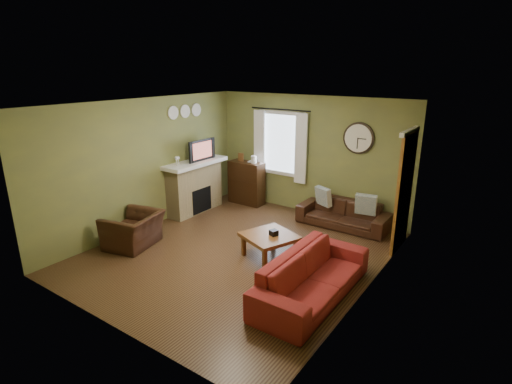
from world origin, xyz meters
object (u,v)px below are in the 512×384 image
Objects in this scene: sofa_brown at (343,214)px; coffee_table at (269,246)px; bookshelf at (247,183)px; armchair at (134,230)px; sofa_red at (313,276)px.

sofa_brown reaches higher than coffee_table.
bookshelf is 3.15m from armchair.
armchair is at bearing 95.57° from sofa_red.
bookshelf reaches higher than sofa_brown.
armchair is at bearing -95.15° from bookshelf.
bookshelf is at bearing 160.99° from armchair.
coffee_table is (2.31, 1.01, -0.10)m from armchair.
sofa_brown is 2.30× the size of coffee_table.
coffee_table is at bearing -102.98° from sofa_brown.
sofa_red is (0.69, -2.73, 0.05)m from sofa_brown.
sofa_red reaches higher than coffee_table.
armchair is (-0.28, -3.13, -0.20)m from bookshelf.
armchair is at bearing -156.41° from coffee_table.
sofa_red is at bearing -29.88° from coffee_table.
sofa_red is at bearing -41.14° from bookshelf.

